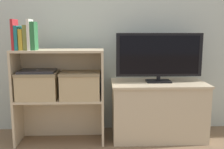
# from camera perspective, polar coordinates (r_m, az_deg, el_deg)

# --- Properties ---
(ground_plane) EXTENTS (16.00, 16.00, 0.00)m
(ground_plane) POSITION_cam_1_polar(r_m,az_deg,el_deg) (2.35, 0.14, -15.46)
(ground_plane) COLOR brown
(wall_back) EXTENTS (10.00, 0.05, 2.40)m
(wall_back) POSITION_cam_1_polar(r_m,az_deg,el_deg) (2.60, -0.28, 14.17)
(wall_back) COLOR #B2BCB2
(wall_back) RESTS_ON ground_plane
(tv_stand) EXTENTS (0.86, 0.46, 0.52)m
(tv_stand) POSITION_cam_1_polar(r_m,az_deg,el_deg) (2.51, 9.87, -7.49)
(tv_stand) COLOR #CCB793
(tv_stand) RESTS_ON ground_plane
(tv) EXTENTS (0.78, 0.14, 0.45)m
(tv) POSITION_cam_1_polar(r_m,az_deg,el_deg) (2.41, 10.23, 3.99)
(tv) COLOR black
(tv) RESTS_ON tv_stand
(bookshelf_lower_tier) EXTENTS (0.77, 0.29, 0.40)m
(bookshelf_lower_tier) POSITION_cam_1_polar(r_m,az_deg,el_deg) (2.46, -10.94, -7.99)
(bookshelf_lower_tier) COLOR #CCB793
(bookshelf_lower_tier) RESTS_ON ground_plane
(bookshelf_upper_tier) EXTENTS (0.77, 0.29, 0.43)m
(bookshelf_upper_tier) POSITION_cam_1_polar(r_m,az_deg,el_deg) (2.37, -11.26, 1.65)
(bookshelf_upper_tier) COLOR #CCB793
(bookshelf_upper_tier) RESTS_ON bookshelf_lower_tier
(book_crimson) EXTENTS (0.02, 0.15, 0.25)m
(book_crimson) POSITION_cam_1_polar(r_m,az_deg,el_deg) (2.34, -20.40, 8.11)
(book_crimson) COLOR #B22328
(book_crimson) RESTS_ON bookshelf_upper_tier
(book_teal) EXTENTS (0.03, 0.14, 0.20)m
(book_teal) POSITION_cam_1_polar(r_m,az_deg,el_deg) (2.33, -19.77, 7.50)
(book_teal) COLOR #1E7075
(book_teal) RESTS_ON bookshelf_upper_tier
(book_mustard) EXTENTS (0.03, 0.12, 0.17)m
(book_mustard) POSITION_cam_1_polar(r_m,az_deg,el_deg) (2.32, -18.96, 7.20)
(book_mustard) COLOR gold
(book_mustard) RESTS_ON bookshelf_upper_tier
(book_olive) EXTENTS (0.03, 0.12, 0.21)m
(book_olive) POSITION_cam_1_polar(r_m,az_deg,el_deg) (2.31, -18.09, 7.65)
(book_olive) COLOR olive
(book_olive) RESTS_ON bookshelf_upper_tier
(book_ivory) EXTENTS (0.02, 0.15, 0.25)m
(book_ivory) POSITION_cam_1_polar(r_m,az_deg,el_deg) (2.30, -17.38, 8.27)
(book_ivory) COLOR silver
(book_ivory) RESTS_ON bookshelf_upper_tier
(book_forest) EXTENTS (0.04, 0.13, 0.23)m
(book_forest) POSITION_cam_1_polar(r_m,az_deg,el_deg) (2.29, -16.61, 8.04)
(book_forest) COLOR #286638
(book_forest) RESTS_ON bookshelf_upper_tier
(storage_basket_left) EXTENTS (0.35, 0.26, 0.23)m
(storage_basket_left) POSITION_cam_1_polar(r_m,az_deg,el_deg) (2.37, -15.81, -2.08)
(storage_basket_left) COLOR tan
(storage_basket_left) RESTS_ON bookshelf_lower_tier
(storage_basket_right) EXTENTS (0.35, 0.26, 0.23)m
(storage_basket_right) POSITION_cam_1_polar(r_m,az_deg,el_deg) (2.31, -6.89, -2.07)
(storage_basket_right) COLOR tan
(storage_basket_right) RESTS_ON bookshelf_lower_tier
(laptop) EXTENTS (0.31, 0.21, 0.02)m
(laptop) POSITION_cam_1_polar(r_m,az_deg,el_deg) (2.35, -15.94, 0.70)
(laptop) COLOR #2D2D33
(laptop) RESTS_ON storage_basket_left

